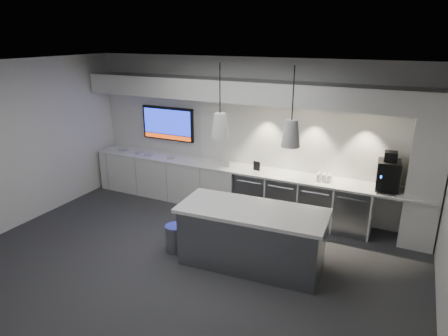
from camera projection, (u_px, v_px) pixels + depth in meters
The scene contains 27 objects.
floor at pixel (188, 262), 6.27m from camera, with size 7.00×7.00×0.00m, color #303032.
ceiling at pixel (181, 66), 5.31m from camera, with size 7.00×7.00×0.00m, color black.
wall_back at pixel (250, 135), 7.93m from camera, with size 7.00×7.00×0.00m, color silver.
wall_front at pixel (44, 253), 3.66m from camera, with size 7.00×7.00×0.00m, color silver.
wall_left at pixel (19, 145), 7.23m from camera, with size 7.00×7.00×0.00m, color silver.
back_counter at pixel (243, 169), 7.85m from camera, with size 6.80×0.65×0.04m, color white.
left_base_cabinets at pixel (169, 177), 8.71m from camera, with size 3.30×0.63×0.86m, color white.
fridge_unit_a at pixel (254, 193), 7.89m from camera, with size 0.60×0.61×0.85m, color gray.
fridge_unit_b at pixel (285, 198), 7.63m from camera, with size 0.60×0.61×0.85m, color gray.
fridge_unit_c at pixel (318, 204), 7.37m from camera, with size 0.60×0.61×0.85m, color gray.
fridge_unit_d at pixel (353, 210), 7.11m from camera, with size 0.60×0.61×0.85m, color gray.
backsplash at pixel (309, 139), 7.40m from camera, with size 4.60×0.03×1.30m, color white.
soffit at pixel (245, 91), 7.38m from camera, with size 6.90×0.60×0.40m, color white.
column at pixel (427, 172), 6.42m from camera, with size 0.55×0.55×2.60m, color white.
wall_tv at pixel (168, 124), 8.64m from camera, with size 1.25×0.07×0.72m.
island at pixel (251, 237), 6.07m from camera, with size 2.27×1.08×0.94m.
bin at pixel (175, 238), 6.54m from camera, with size 0.32×0.32×0.45m, color gray.
coffee_machine at pixel (388, 174), 6.69m from camera, with size 0.40×0.55×0.66m.
sign_black at pixel (257, 166), 7.69m from camera, with size 0.14×0.02×0.18m, color black.
sign_white at pixel (226, 163), 7.90m from camera, with size 0.18×0.02×0.14m, color white.
cup_cluster at pixel (324, 177), 7.12m from camera, with size 0.26×0.17×0.14m, color white, non-canonical shape.
tray_a at pixel (124, 150), 9.01m from camera, with size 0.16×0.16×0.03m, color #A6A6A6.
tray_b at pixel (140, 153), 8.81m from camera, with size 0.16×0.16×0.03m, color #A6A6A6.
tray_c at pixel (148, 155), 8.65m from camera, with size 0.16×0.16×0.03m, color #A6A6A6.
tray_d at pixel (171, 158), 8.45m from camera, with size 0.16×0.16×0.03m, color #A6A6A6.
pendant_left at pixel (220, 126), 5.75m from camera, with size 0.26×0.26×1.07m.
pendant_right at pixel (291, 133), 5.31m from camera, with size 0.26×0.26×1.07m.
Camera 1 is at (2.88, -4.68, 3.41)m, focal length 32.00 mm.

